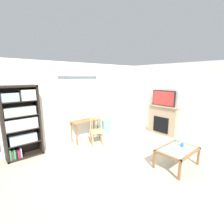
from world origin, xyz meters
name	(u,v)px	position (x,y,z in m)	size (l,w,h in m)	color
ground	(128,160)	(0.00, 0.00, -0.01)	(6.00, 5.49, 0.02)	beige
wall_back_with_window	(82,102)	(0.02, 2.24, 1.27)	(5.00, 0.15, 2.60)	white
wall_right	(180,102)	(2.56, 0.00, 1.30)	(0.12, 4.69, 2.60)	white
bookshelf	(21,120)	(-2.00, 2.00, 1.02)	(0.90, 0.38, 1.94)	black
desk_under_window	(86,123)	(-0.09, 1.89, 0.60)	(0.99, 0.46, 0.71)	brown
wooden_chair	(97,130)	(-0.01, 1.38, 0.46)	(0.55, 0.54, 0.90)	tan
plastic_drawer_unit	(104,127)	(0.74, 1.94, 0.30)	(0.35, 0.40, 0.60)	#72ADDB
fireplace	(162,120)	(2.40, 0.53, 0.55)	(0.26, 1.22, 1.10)	tan
tv	(163,98)	(2.38, 0.53, 1.38)	(0.06, 0.90, 0.56)	black
coffee_table	(177,151)	(0.66, -1.00, 0.39)	(1.00, 0.68, 0.45)	#8C9E99
sippy_cup	(182,145)	(0.88, -1.00, 0.50)	(0.07, 0.07, 0.09)	#337FD6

